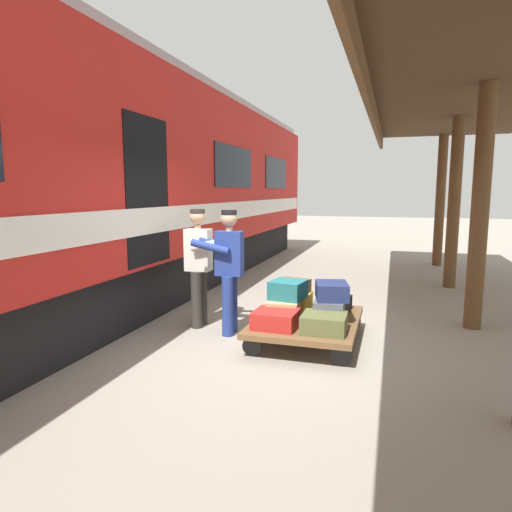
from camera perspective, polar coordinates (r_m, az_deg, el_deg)
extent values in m
plane|color=gray|center=(5.92, 4.23, -11.02)|extent=(60.00, 60.00, 0.00)
cylinder|color=brown|center=(12.73, 22.37, 6.49)|extent=(0.24, 0.24, 3.40)
cylinder|color=brown|center=(9.86, 23.87, 6.08)|extent=(0.24, 0.24, 3.40)
cylinder|color=brown|center=(7.00, 26.59, 5.31)|extent=(0.24, 0.24, 3.40)
cube|color=brown|center=(5.62, 13.41, 21.37)|extent=(0.08, 15.23, 0.30)
cube|color=#B21E19|center=(7.22, -24.17, 10.69)|extent=(3.00, 19.81, 2.90)
cube|color=black|center=(7.37, -23.30, -4.21)|extent=(2.55, 18.82, 0.90)
cube|color=#99999E|center=(7.47, -24.92, 22.63)|extent=(2.76, 19.41, 0.20)
cube|color=silver|center=(6.34, -13.37, 4.38)|extent=(0.03, 19.41, 0.36)
cube|color=black|center=(12.81, 2.60, 10.46)|extent=(0.02, 2.18, 0.84)
cube|color=black|center=(9.49, -2.74, 11.24)|extent=(0.02, 2.18, 0.84)
cube|color=black|center=(6.36, -13.96, 7.98)|extent=(0.12, 1.10, 2.00)
cube|color=brown|center=(5.93, 6.47, -8.24)|extent=(1.31, 1.74, 0.07)
cylinder|color=black|center=(5.25, 10.75, -12.33)|extent=(0.24, 0.05, 0.24)
cylinder|color=black|center=(5.45, -0.47, -11.39)|extent=(0.24, 0.05, 0.24)
cylinder|color=black|center=(6.57, 12.13, -8.13)|extent=(0.24, 0.05, 0.24)
cylinder|color=black|center=(6.73, 3.14, -7.56)|extent=(0.24, 0.05, 0.24)
cube|color=gold|center=(6.40, 4.69, -5.70)|extent=(0.49, 0.55, 0.21)
cube|color=black|center=(6.31, 9.95, -6.04)|extent=(0.44, 0.54, 0.20)
cube|color=#AD231E|center=(5.50, 2.52, -8.02)|extent=(0.53, 0.49, 0.20)
cube|color=tan|center=(5.95, 3.69, -6.60)|extent=(0.44, 0.65, 0.24)
cube|color=brown|center=(5.39, 8.66, -8.42)|extent=(0.52, 0.48, 0.21)
cube|color=#4C515B|center=(5.84, 9.36, -6.74)|extent=(0.39, 0.62, 0.29)
cube|color=#1E666B|center=(5.91, 4.10, -4.29)|extent=(0.48, 0.49, 0.24)
cube|color=brown|center=(6.34, 4.40, -4.00)|extent=(0.52, 0.61, 0.19)
cube|color=navy|center=(5.76, 9.60, -4.40)|extent=(0.49, 0.56, 0.21)
cylinder|color=navy|center=(6.30, -3.10, -5.94)|extent=(0.16, 0.16, 0.82)
cylinder|color=navy|center=(6.11, -3.61, -6.39)|extent=(0.16, 0.16, 0.82)
cube|color=navy|center=(6.07, -3.40, 0.34)|extent=(0.38, 0.25, 0.60)
cylinder|color=tan|center=(6.03, -3.43, 3.45)|extent=(0.09, 0.09, 0.06)
sphere|color=tan|center=(6.02, -3.44, 4.78)|extent=(0.22, 0.22, 0.22)
cylinder|color=black|center=(6.02, -3.45, 5.56)|extent=(0.21, 0.21, 0.06)
cylinder|color=navy|center=(6.27, -4.94, 1.51)|extent=(0.54, 0.14, 0.21)
cylinder|color=navy|center=(5.97, -5.87, 1.15)|extent=(0.54, 0.14, 0.21)
cylinder|color=#332D28|center=(6.51, -7.55, -5.54)|extent=(0.16, 0.16, 0.82)
cylinder|color=#332D28|center=(6.69, -6.92, -5.15)|extent=(0.16, 0.16, 0.82)
cube|color=silver|center=(6.47, -7.34, 0.78)|extent=(0.37, 0.24, 0.60)
cylinder|color=tan|center=(6.43, -7.40, 3.70)|extent=(0.09, 0.09, 0.06)
sphere|color=tan|center=(6.42, -7.42, 4.94)|extent=(0.22, 0.22, 0.22)
cylinder|color=#332D28|center=(6.42, -7.43, 5.68)|extent=(0.21, 0.21, 0.06)
cylinder|color=silver|center=(6.23, -6.02, 1.45)|extent=(0.53, 0.13, 0.21)
cylinder|color=silver|center=(6.53, -5.05, 1.77)|extent=(0.53, 0.13, 0.21)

